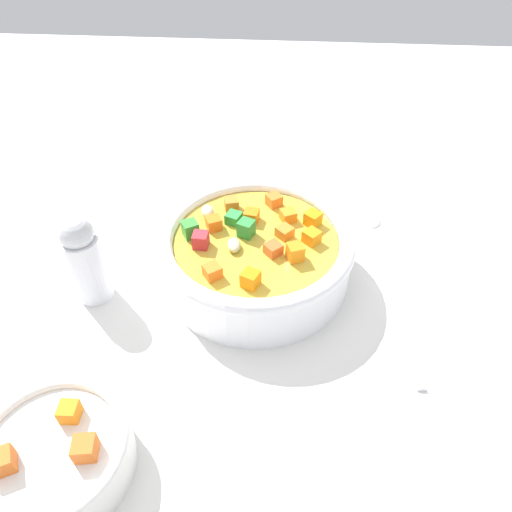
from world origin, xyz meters
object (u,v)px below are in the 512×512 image
(spoon, at_px, (387,269))
(side_bowl_small, at_px, (56,455))
(soup_bowl_main, at_px, (256,253))
(pepper_shaker, at_px, (85,260))

(spoon, distance_m, side_bowl_small, 0.33)
(soup_bowl_main, bearing_deg, pepper_shaker, -76.21)
(soup_bowl_main, xyz_separation_m, spoon, (-0.01, 0.13, -0.03))
(spoon, distance_m, pepper_shaker, 0.29)
(soup_bowl_main, distance_m, spoon, 0.13)
(spoon, relative_size, pepper_shaker, 2.60)
(soup_bowl_main, xyz_separation_m, pepper_shaker, (0.04, -0.15, 0.01))
(spoon, bearing_deg, side_bowl_small, 125.85)
(soup_bowl_main, bearing_deg, spoon, 96.10)
(side_bowl_small, bearing_deg, pepper_shaker, -169.16)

